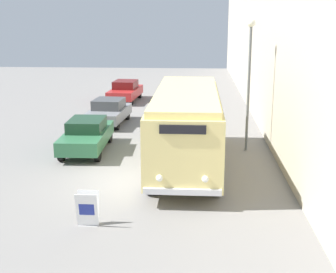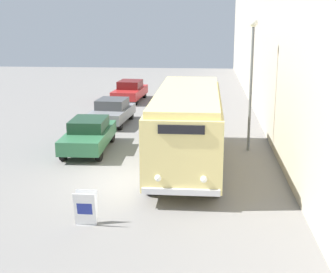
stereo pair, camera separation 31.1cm
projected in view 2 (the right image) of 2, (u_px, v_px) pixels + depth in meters
name	position (u px, v px, depth m)	size (l,w,h in m)	color
ground_plane	(131.00, 182.00, 17.48)	(80.00, 80.00, 0.00)	slate
building_wall_right	(267.00, 47.00, 25.56)	(0.30, 60.00, 8.75)	#B2A893
vintage_bus	(187.00, 124.00, 18.93)	(2.62, 9.30, 3.15)	black
sign_board	(86.00, 209.00, 13.79)	(0.65, 0.39, 1.04)	gray
streetlamp	(252.00, 66.00, 20.66)	(0.36, 0.36, 5.92)	#595E60
parked_car_near	(89.00, 134.00, 21.44)	(1.93, 4.56, 1.48)	black
parked_car_mid	(112.00, 111.00, 26.85)	(2.16, 4.17, 1.44)	black
parked_car_far	(130.00, 91.00, 34.19)	(2.13, 4.47, 1.48)	black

